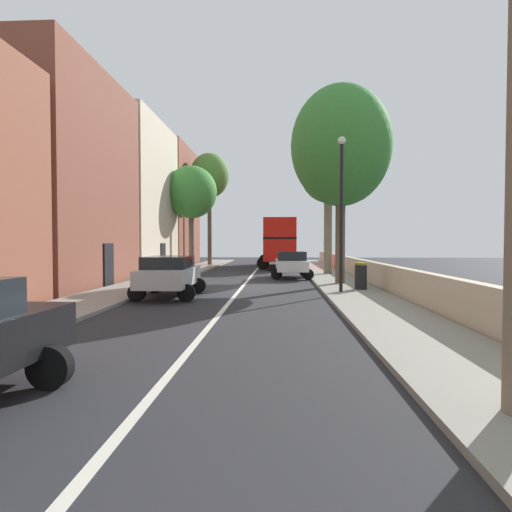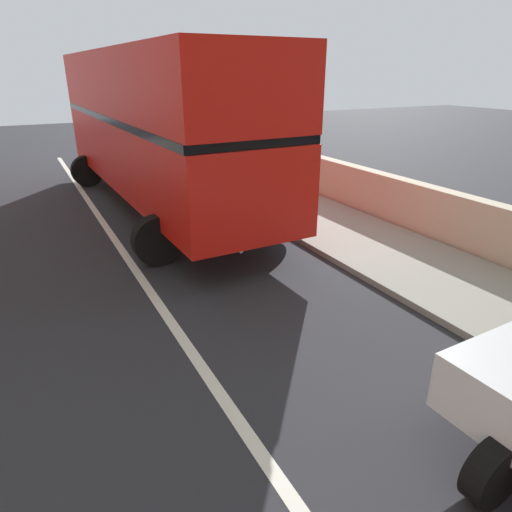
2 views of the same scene
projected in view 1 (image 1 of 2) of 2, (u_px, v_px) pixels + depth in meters
name	position (u px, v px, depth m)	size (l,w,h in m)	color
ground_plane	(242.00, 287.00, 20.06)	(84.00, 84.00, 0.00)	#28282D
road_centre_line	(242.00, 287.00, 20.06)	(0.16, 54.00, 0.01)	silver
sidewalk_left	(141.00, 286.00, 20.32)	(2.60, 60.00, 0.12)	gray
sidewalk_right	(346.00, 287.00, 19.79)	(2.60, 60.00, 0.12)	gray
terraced_houses_left	(75.00, 184.00, 21.18)	(4.07, 47.62, 10.95)	#9E6647
boundary_wall_right	(379.00, 276.00, 19.69)	(0.36, 54.00, 1.18)	beige
double_decker_bus	(278.00, 240.00, 37.03)	(3.74, 11.14, 4.06)	red
parked_car_white_right_0	(291.00, 263.00, 25.34)	(2.54, 4.16, 1.61)	silver
parked_car_silver_left_2	(169.00, 274.00, 16.41)	(2.53, 4.30, 1.61)	#B7BABF
street_tree_right_1	(341.00, 146.00, 20.77)	(4.92, 4.92, 9.77)	brown
street_tree_left_2	(209.00, 176.00, 38.65)	(3.58, 3.58, 10.23)	brown
street_tree_left_4	(191.00, 193.00, 33.55)	(4.10, 4.10, 8.15)	brown
street_tree_right_5	(328.00, 172.00, 27.29)	(3.71, 3.71, 8.80)	#7A6B56
lamppost_right	(341.00, 202.00, 17.12)	(0.32, 0.32, 6.31)	black
litter_bin_right	(361.00, 276.00, 18.18)	(0.55, 0.55, 1.15)	black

